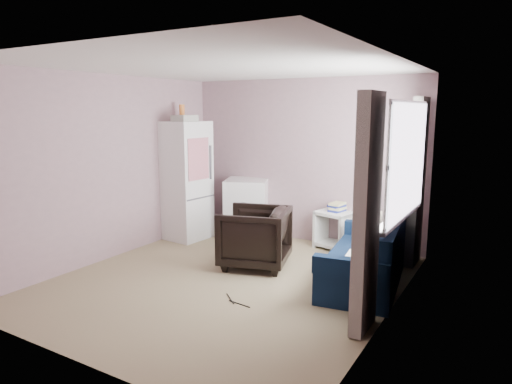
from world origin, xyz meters
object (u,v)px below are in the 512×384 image
washing_machine (247,207)px  side_table (336,227)px  sofa (369,261)px  fridge (185,180)px  armchair (255,234)px

washing_machine → side_table: bearing=-18.0°
side_table → sofa: size_ratio=0.38×
fridge → sofa: 3.22m
armchair → sofa: bearing=77.9°
armchair → washing_machine: bearing=-160.8°
armchair → sofa: size_ratio=0.47×
armchair → side_table: size_ratio=1.25×
sofa → side_table: bearing=117.5°
armchair → washing_machine: (-0.86, 1.19, 0.05)m
fridge → washing_machine: bearing=43.1°
washing_machine → sofa: (2.34, -1.08, -0.20)m
side_table → sofa: 1.46m
fridge → side_table: size_ratio=3.07×
side_table → sofa: (0.85, -1.19, -0.04)m
armchair → fridge: size_ratio=0.41×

